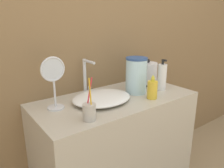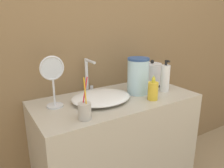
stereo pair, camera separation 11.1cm
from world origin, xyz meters
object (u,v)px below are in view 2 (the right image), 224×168
at_px(electric_kettle, 151,75).
at_px(toothbrush_cup, 85,110).
at_px(faucet, 88,74).
at_px(water_pitcher, 138,76).
at_px(lotion_bottle, 165,78).
at_px(shampoo_bottle, 153,90).
at_px(vanity_mirror, 53,78).

height_order(electric_kettle, toothbrush_cup, toothbrush_cup).
distance_m(faucet, toothbrush_cup, 0.42).
bearing_deg(toothbrush_cup, water_pitcher, 20.12).
xyz_separation_m(faucet, electric_kettle, (0.49, -0.10, -0.05)).
xyz_separation_m(toothbrush_cup, lotion_bottle, (0.67, 0.11, 0.05)).
xyz_separation_m(faucet, water_pitcher, (0.28, -0.19, -0.01)).
bearing_deg(electric_kettle, toothbrush_cup, -158.70).
relative_size(toothbrush_cup, shampoo_bottle, 1.42).
bearing_deg(shampoo_bottle, lotion_bottle, 24.63).
bearing_deg(water_pitcher, shampoo_bottle, -88.38).
distance_m(lotion_bottle, water_pitcher, 0.20).
relative_size(shampoo_bottle, vanity_mirror, 0.53).
bearing_deg(shampoo_bottle, toothbrush_cup, -176.89).
bearing_deg(faucet, shampoo_bottle, -49.85).
bearing_deg(lotion_bottle, toothbrush_cup, -170.54).
bearing_deg(shampoo_bottle, vanity_mirror, 158.93).
bearing_deg(vanity_mirror, shampoo_bottle, -21.07).
distance_m(electric_kettle, shampoo_bottle, 0.31).
height_order(shampoo_bottle, water_pitcher, water_pitcher).
bearing_deg(lotion_bottle, vanity_mirror, 170.05).
distance_m(toothbrush_cup, vanity_mirror, 0.28).
xyz_separation_m(faucet, vanity_mirror, (-0.28, -0.12, 0.04)).
xyz_separation_m(shampoo_bottle, vanity_mirror, (-0.56, 0.22, 0.11)).
bearing_deg(vanity_mirror, electric_kettle, 1.79).
distance_m(faucet, electric_kettle, 0.50).
xyz_separation_m(toothbrush_cup, vanity_mirror, (-0.08, 0.24, 0.12)).
xyz_separation_m(electric_kettle, water_pitcher, (-0.20, -0.09, 0.04)).
relative_size(lotion_bottle, water_pitcher, 0.90).
distance_m(toothbrush_cup, shampoo_bottle, 0.48).
distance_m(toothbrush_cup, lotion_bottle, 0.68).
height_order(toothbrush_cup, shampoo_bottle, toothbrush_cup).
bearing_deg(water_pitcher, toothbrush_cup, -159.88).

